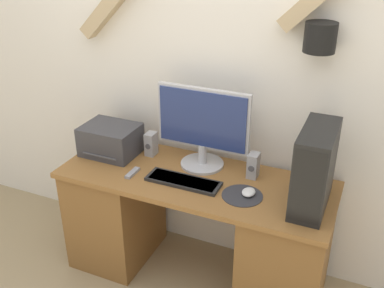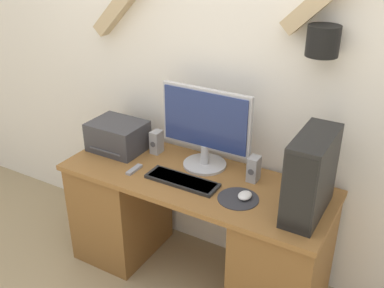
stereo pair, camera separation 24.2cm
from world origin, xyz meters
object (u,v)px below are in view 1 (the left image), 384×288
(mouse, at_px, (249,192))
(speaker_right, at_px, (253,166))
(printer, at_px, (111,140))
(monitor, at_px, (203,125))
(keyboard, at_px, (183,181))
(computer_tower, at_px, (315,169))
(speaker_left, at_px, (151,144))
(remote_control, at_px, (132,173))

(mouse, height_order, speaker_right, speaker_right)
(mouse, distance_m, printer, 0.92)
(mouse, bearing_deg, monitor, 149.39)
(keyboard, height_order, computer_tower, computer_tower)
(speaker_left, bearing_deg, keyboard, -35.14)
(speaker_left, xyz_separation_m, remote_control, (0.02, -0.25, -0.06))
(printer, bearing_deg, remote_control, -34.76)
(computer_tower, distance_m, speaker_left, 1.01)
(speaker_right, bearing_deg, remote_control, -158.70)
(monitor, xyz_separation_m, remote_control, (-0.32, -0.26, -0.25))
(monitor, height_order, speaker_right, monitor)
(monitor, height_order, printer, monitor)
(keyboard, distance_m, printer, 0.57)
(monitor, relative_size, keyboard, 1.32)
(mouse, bearing_deg, computer_tower, 7.40)
(monitor, bearing_deg, keyboard, -94.45)
(printer, relative_size, speaker_left, 2.31)
(speaker_left, bearing_deg, mouse, -16.33)
(keyboard, distance_m, mouse, 0.36)
(speaker_right, bearing_deg, monitor, 177.38)
(speaker_right, bearing_deg, mouse, -79.33)
(keyboard, bearing_deg, speaker_left, 144.86)
(monitor, height_order, remote_control, monitor)
(speaker_left, height_order, remote_control, speaker_left)
(computer_tower, xyz_separation_m, speaker_left, (-0.99, 0.16, -0.14))
(monitor, height_order, keyboard, monitor)
(printer, height_order, speaker_right, printer)
(mouse, bearing_deg, speaker_right, 100.67)
(computer_tower, xyz_separation_m, remote_control, (-0.97, -0.10, -0.20))
(mouse, bearing_deg, keyboard, -176.23)
(monitor, height_order, computer_tower, monitor)
(computer_tower, height_order, printer, computer_tower)
(computer_tower, bearing_deg, speaker_right, 156.42)
(printer, bearing_deg, computer_tower, -3.61)
(keyboard, relative_size, speaker_left, 2.91)
(mouse, xyz_separation_m, speaker_right, (-0.04, 0.19, 0.05))
(monitor, distance_m, speaker_right, 0.36)
(computer_tower, bearing_deg, keyboard, -174.56)
(computer_tower, bearing_deg, mouse, -172.60)
(computer_tower, bearing_deg, monitor, 165.89)
(monitor, xyz_separation_m, computer_tower, (0.65, -0.16, -0.05))
(speaker_right, bearing_deg, printer, -175.23)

